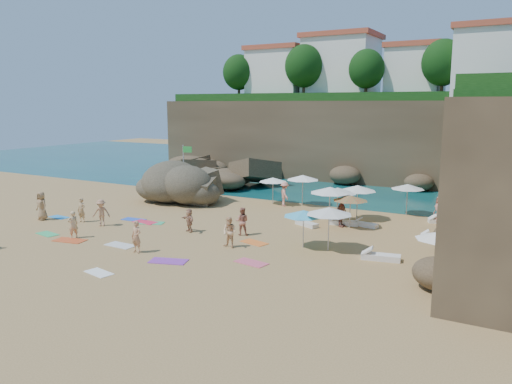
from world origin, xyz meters
The scene contains 48 objects.
ground centered at (0.00, 0.00, 0.00)m, with size 120.00×120.00×0.00m, color tan.
seawater centered at (0.00, 30.00, 0.00)m, with size 120.00×120.00×0.00m, color #0C4751.
cliff_back centered at (2.00, 25.00, 4.00)m, with size 44.00×8.00×8.00m, color brown.
rock_promontory centered at (-11.00, 16.00, 0.00)m, with size 12.00×7.00×2.00m, color brown, non-canonical shape.
clifftop_buildings centered at (2.96, 25.79, 11.24)m, with size 28.48×9.48×7.00m.
clifftop_trees centered at (4.78, 19.52, 11.26)m, with size 35.60×23.82×4.40m.
marina_masts centered at (-16.50, 30.00, 3.00)m, with size 3.10×0.10×6.00m.
rock_outcrop centered at (-7.57, 7.11, 0.00)m, with size 7.86×5.89×3.14m, color #6A5F48, non-canonical shape.
flag_pole centered at (-7.35, 7.64, 2.80)m, with size 0.85×0.23×4.39m.
parasol_0 centered at (0.28, 8.76, 1.92)m, with size 2.21×2.21×2.09m.
parasol_1 centered at (2.52, 9.39, 2.17)m, with size 2.50×2.50×2.37m.
parasol_2 centered at (10.28, 10.00, 2.01)m, with size 2.32×2.32×2.19m.
parasol_4 centered at (7.70, 6.76, 2.17)m, with size 2.50×2.50×2.36m.
parasol_6 centered at (8.01, 4.39, 1.92)m, with size 2.21×2.21×2.09m.
parasol_7 centered at (6.54, 4.67, 2.26)m, with size 2.61×2.61×2.47m.
parasol_8 centered at (6.83, 5.33, 2.15)m, with size 2.48×2.48×2.35m.
parasol_9 centered at (8.61, -0.86, 2.17)m, with size 2.49×2.49×2.36m.
parasol_10 centered at (7.22, -1.05, 1.92)m, with size 2.21×2.21×2.09m.
parasol_11 centered at (14.52, -2.45, 1.97)m, with size 2.27×2.27×2.14m.
lounger_0 centered at (7.45, 4.96, 0.14)m, with size 1.85×0.62×0.29m, color white.
lounger_1 centered at (8.79, 5.21, 0.13)m, with size 1.61×0.54×0.25m, color white.
lounger_2 centered at (12.90, 8.64, 0.13)m, with size 1.73×0.58×0.27m, color white.
lounger_3 centered at (5.45, 3.53, 0.13)m, with size 1.68×0.56×0.26m, color silver.
lounger_4 centered at (13.20, 4.33, 0.12)m, with size 1.56×0.52×0.24m, color white.
lounger_5 centered at (11.53, -1.14, 0.15)m, with size 1.93×0.64×0.30m, color white.
towel_0 centered at (-10.48, -2.61, 0.01)m, with size 1.51×0.75×0.03m, color #298EDC.
towel_2 centered at (-5.04, -6.34, 0.02)m, with size 1.85×0.92×0.03m, color #DA5022.
towel_3 centered at (-7.37, -6.02, 0.01)m, with size 1.52×0.76×0.03m, color #35BC6B.
towel_5 centered at (-1.78, -5.65, 0.02)m, with size 1.74×0.87×0.03m, color silver.
towel_6 centered at (2.35, -6.57, 0.02)m, with size 1.87×0.93×0.03m, color purple.
towel_7 centered at (-4.29, -0.80, 0.01)m, with size 1.69×0.84×0.03m, color #F02A4B.
towel_8 centered at (-5.49, -0.61, 0.01)m, with size 1.59×0.80×0.03m, color blue.
towel_9 centered at (6.08, -4.75, 0.01)m, with size 1.66×0.83×0.03m, color #E05771.
towel_10 centered at (4.43, -1.52, 0.01)m, with size 1.58×0.79×0.03m, color orange.
towel_11 centered at (-3.78, -0.79, 0.01)m, with size 1.63×0.82×0.03m, color #36BD77.
towel_13 centered at (0.63, -9.51, 0.01)m, with size 1.46×0.73×0.03m, color white.
person_stand_0 centered at (-8.01, -2.79, 0.81)m, with size 0.59×0.39×1.61m, color tan.
person_stand_1 centered at (2.95, -0.40, 0.84)m, with size 0.82×0.64×1.68m, color #B7705B.
person_stand_2 centered at (1.42, 8.50, 0.94)m, with size 1.21×0.50×1.88m, color #E39381.
person_stand_3 centered at (7.44, 4.40, 0.93)m, with size 1.09×0.45×1.85m, color #935749.
person_stand_4 centered at (12.73, 8.43, 0.90)m, with size 0.88×0.48×1.81m, color #BD7563.
person_stand_5 centered at (-8.98, 6.00, 0.97)m, with size 1.80×0.52×1.95m, color tan.
person_stand_6 centered at (-5.29, -5.83, 0.81)m, with size 0.59×0.39×1.62m, color #D8B07B.
person_lie_0 centered at (-6.03, -2.94, 0.23)m, with size 1.10×1.70×0.45m, color tan.
person_lie_2 centered at (-10.83, -3.66, 0.25)m, with size 0.93×1.89×0.50m, color #9C764E.
person_lie_3 centered at (-0.24, -1.38, 0.19)m, with size 1.31×1.42×0.38m, color tan.
person_lie_4 centered at (-0.05, -6.21, 0.20)m, with size 0.61×1.68×0.40m, color tan.
person_lie_5 centered at (3.74, -3.04, 0.32)m, with size 0.81×1.67×0.63m, color #F4BE8A.
Camera 1 is at (17.85, -25.25, 7.80)m, focal length 35.00 mm.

